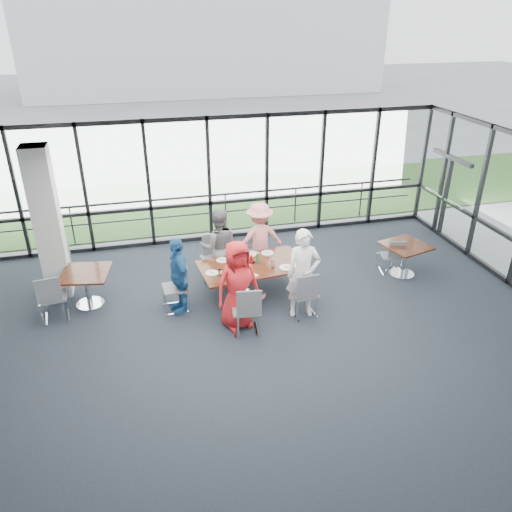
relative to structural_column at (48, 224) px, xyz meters
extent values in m
cube|color=#1E232C|center=(3.60, -3.00, -1.61)|extent=(12.00, 10.00, 0.02)
cube|color=silver|center=(3.60, -3.00, 1.60)|extent=(12.00, 10.00, 0.04)
cube|color=white|center=(3.60, 2.00, 0.00)|extent=(12.00, 0.10, 3.20)
cube|color=black|center=(9.60, 0.75, -0.55)|extent=(0.12, 1.60, 2.10)
cube|color=silver|center=(0.00, 0.00, 0.00)|extent=(0.50, 0.50, 3.20)
cube|color=gray|center=(3.60, 7.00, -1.62)|extent=(80.00, 70.00, 0.02)
cube|color=#275422|center=(3.60, 5.00, -1.59)|extent=(80.00, 5.00, 0.01)
cube|color=silver|center=(7.60, 29.00, 1.40)|extent=(24.00, 10.00, 6.00)
cylinder|color=#2D2D33|center=(3.60, 2.60, -1.10)|extent=(12.00, 0.06, 0.06)
cube|color=#3A130B|center=(3.95, -1.13, -0.87)|extent=(2.29, 1.43, 0.04)
cylinder|color=silver|center=(3.95, -1.13, -1.25)|extent=(0.12, 0.12, 0.71)
cylinder|color=silver|center=(3.95, -1.13, -1.59)|extent=(0.56, 0.56, 0.03)
cube|color=#3A130B|center=(0.62, -0.63, -0.87)|extent=(1.08, 1.08, 0.04)
cylinder|color=silver|center=(0.62, -0.63, -1.25)|extent=(0.12, 0.12, 0.71)
cube|color=#3A130B|center=(7.51, -1.03, -0.87)|extent=(1.11, 1.11, 0.04)
cylinder|color=silver|center=(7.51, -1.03, -1.25)|extent=(0.12, 0.12, 0.71)
imported|color=red|center=(3.43, -2.09, -0.72)|extent=(0.96, 0.73, 1.76)
imported|color=white|center=(4.75, -2.02, -0.69)|extent=(0.72, 0.56, 1.81)
imported|color=slate|center=(3.40, -0.33, -0.74)|extent=(0.88, 0.59, 1.72)
imported|color=pink|center=(4.37, -0.09, -0.76)|extent=(1.12, 0.63, 1.68)
imported|color=#235C97|center=(2.42, -1.29, -0.80)|extent=(0.69, 1.02, 1.60)
cylinder|color=white|center=(3.41, -1.53, -0.84)|extent=(0.24, 0.24, 0.01)
cylinder|color=white|center=(4.59, -1.42, -0.84)|extent=(0.28, 0.28, 0.01)
cylinder|color=white|center=(3.39, -0.78, -0.84)|extent=(0.26, 0.26, 0.01)
cylinder|color=white|center=(4.39, -0.69, -0.84)|extent=(0.27, 0.27, 0.01)
cylinder|color=white|center=(3.08, -1.29, -0.84)|extent=(0.26, 0.26, 0.01)
cylinder|color=white|center=(3.70, -1.42, -0.78)|extent=(0.07, 0.07, 0.15)
cylinder|color=white|center=(4.33, -1.36, -0.77)|extent=(0.08, 0.08, 0.15)
cylinder|color=white|center=(3.92, -0.90, -0.78)|extent=(0.07, 0.07, 0.14)
cylinder|color=white|center=(3.22, -1.42, -0.78)|extent=(0.07, 0.07, 0.13)
cube|color=white|center=(3.81, -1.60, -0.85)|extent=(0.34, 0.32, 0.00)
cube|color=white|center=(4.91, -1.33, -0.85)|extent=(0.35, 0.26, 0.00)
cube|color=white|center=(4.06, -0.64, -0.85)|extent=(0.36, 0.36, 0.00)
cube|color=black|center=(3.97, -1.04, -0.83)|extent=(0.10, 0.07, 0.04)
cylinder|color=#A41014|center=(3.95, -1.06, -0.76)|extent=(0.06, 0.06, 0.18)
cylinder|color=#1B8039|center=(4.09, -1.04, -0.75)|extent=(0.05, 0.05, 0.20)
camera|label=1|loc=(1.81, -9.98, 3.92)|focal=35.00mm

